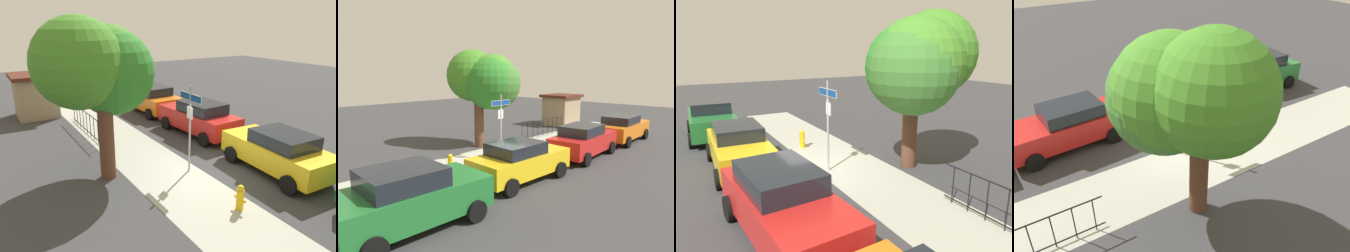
{
  "view_description": "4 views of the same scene",
  "coord_description": "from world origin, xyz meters",
  "views": [
    {
      "loc": [
        -8.44,
        6.61,
        5.23
      ],
      "look_at": [
        1.21,
        0.84,
        1.57
      ],
      "focal_mm": 34.83,
      "sensor_mm": 36.0,
      "label": 1
    },
    {
      "loc": [
        -10.05,
        -9.76,
        4.18
      ],
      "look_at": [
        0.47,
        0.09,
        1.66
      ],
      "focal_mm": 33.33,
      "sensor_mm": 36.0,
      "label": 2
    },
    {
      "loc": [
        9.88,
        -4.29,
        4.22
      ],
      "look_at": [
        1.14,
        0.63,
        1.72
      ],
      "focal_mm": 34.32,
      "sensor_mm": 36.0,
      "label": 3
    },
    {
      "loc": [
        5.94,
        9.11,
        7.09
      ],
      "look_at": [
        0.68,
        1.02,
        1.48
      ],
      "focal_mm": 36.69,
      "sensor_mm": 36.0,
      "label": 4
    }
  ],
  "objects": [
    {
      "name": "shade_tree",
      "position": [
        1.97,
        2.92,
        3.67
      ],
      "size": [
        3.4,
        4.16,
        5.42
      ],
      "color": "#543223",
      "rests_on": "ground_plane"
    },
    {
      "name": "car_red",
      "position": [
        3.55,
        -2.27,
        0.83
      ],
      "size": [
        4.39,
        2.16,
        1.62
      ],
      "rotation": [
        0.0,
        0.0,
        0.06
      ],
      "color": "red",
      "rests_on": "ground_plane"
    },
    {
      "name": "street_sign",
      "position": [
        0.45,
        0.4,
        2.11
      ],
      "size": [
        1.25,
        0.07,
        3.13
      ],
      "color": "#9EA0A5",
      "rests_on": "ground_plane"
    },
    {
      "name": "car_yellow",
      "position": [
        -1.25,
        -2.24,
        0.81
      ],
      "size": [
        4.18,
        2.1,
        1.56
      ],
      "rotation": [
        0.0,
        0.0,
        -0.04
      ],
      "color": "yellow",
      "rests_on": "ground_plane"
    },
    {
      "name": "fire_hydrant",
      "position": [
        -2.42,
        0.6,
        0.38
      ],
      "size": [
        0.42,
        0.22,
        0.78
      ],
      "color": "yellow",
      "rests_on": "ground_plane"
    },
    {
      "name": "sidewalk_strip",
      "position": [
        2.0,
        1.3,
        0.0
      ],
      "size": [
        24.0,
        2.6,
        0.0
      ],
      "primitive_type": "cube",
      "color": "#A7A89B",
      "rests_on": "ground_plane"
    },
    {
      "name": "car_green",
      "position": [
        -6.05,
        -2.5,
        0.88
      ],
      "size": [
        4.28,
        2.33,
        1.72
      ],
      "rotation": [
        0.0,
        0.0,
        -0.06
      ],
      "color": "#1F6B2D",
      "rests_on": "ground_plane"
    },
    {
      "name": "ground_plane",
      "position": [
        0.0,
        0.0,
        0.0
      ],
      "size": [
        60.0,
        60.0,
        0.0
      ],
      "primitive_type": "plane",
      "color": "#38383A"
    }
  ]
}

